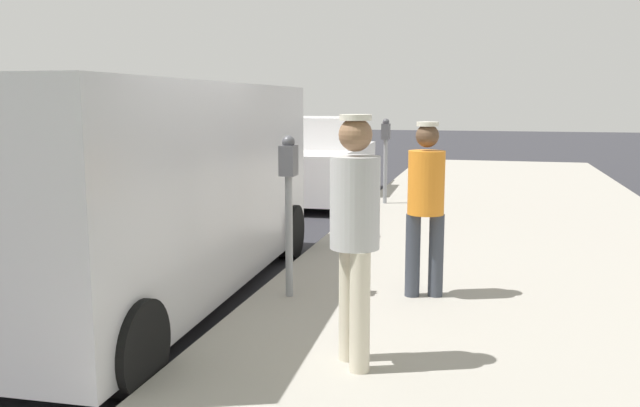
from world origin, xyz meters
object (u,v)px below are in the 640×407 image
object	(u,v)px
parking_meter_near	(289,188)
parked_van	(142,186)
parking_meter_far	(386,146)
pedestrian_in_gray	(355,224)
pedestrian_in_orange	(426,198)
parked_sedan_ahead	(316,162)

from	to	relation	value
parking_meter_near	parked_van	bearing A→B (deg)	-179.10
parked_van	parking_meter_far	bearing A→B (deg)	75.82
pedestrian_in_gray	parked_van	distance (m)	2.82
parked_van	pedestrian_in_orange	bearing A→B (deg)	7.04
parked_sedan_ahead	parking_meter_far	bearing A→B (deg)	-37.50
pedestrian_in_orange	parked_sedan_ahead	size ratio (longest dim) A/B	0.37
pedestrian_in_orange	parked_van	distance (m)	2.76
pedestrian_in_gray	pedestrian_in_orange	distance (m)	1.82
parking_meter_near	parked_van	distance (m)	1.50
parking_meter_far	pedestrian_in_orange	bearing A→B (deg)	-77.55
parking_meter_far	parked_sedan_ahead	distance (m)	2.06
pedestrian_in_gray	pedestrian_in_orange	bearing A→B (deg)	80.05
pedestrian_in_gray	parked_van	size ratio (longest dim) A/B	0.33
pedestrian_in_orange	parked_van	bearing A→B (deg)	-172.96
parking_meter_near	parked_sedan_ahead	world-z (taller)	parking_meter_near
parking_meter_near	pedestrian_in_gray	size ratio (longest dim) A/B	0.87
pedestrian_in_gray	pedestrian_in_orange	xyz separation A→B (m)	(0.31, 1.79, -0.07)
pedestrian_in_gray	parked_sedan_ahead	bearing A→B (deg)	106.31
pedestrian_in_gray	parked_van	bearing A→B (deg)	149.00
pedestrian_in_gray	parked_sedan_ahead	xyz separation A→B (m)	(-2.52, 8.62, -0.41)
parking_meter_far	pedestrian_in_gray	bearing A→B (deg)	-82.90
parking_meter_near	pedestrian_in_orange	size ratio (longest dim) A/B	0.92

